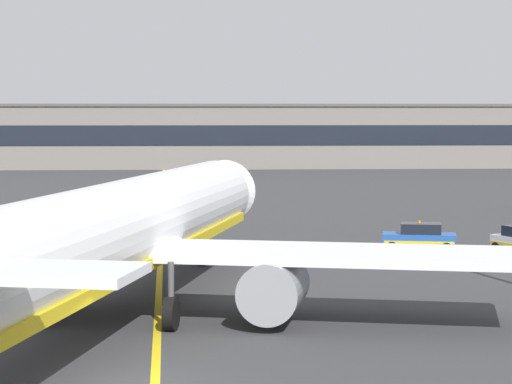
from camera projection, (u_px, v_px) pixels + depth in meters
name	position (u px, v px, depth m)	size (l,w,h in m)	color
taxiway_centreline	(161.00, 252.00, 61.50)	(0.30, 180.00, 0.01)	yellow
airliner_foreground	(118.00, 233.00, 41.42)	(32.24, 41.02, 11.65)	white
service_car_second	(420.00, 238.00, 61.83)	(4.49, 2.74, 1.79)	#2351A8
safety_cone_by_nose_gear	(165.00, 254.00, 58.56)	(0.44, 0.44, 0.55)	orange
terminal_building	(135.00, 136.00, 153.87)	(167.05, 12.40, 9.22)	slate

